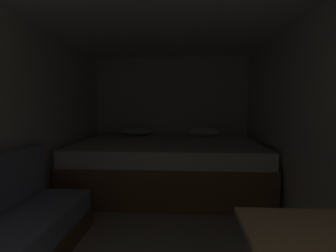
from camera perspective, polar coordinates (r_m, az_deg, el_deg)
name	(u,v)px	position (r m, az deg, el deg)	size (l,w,h in m)	color
ground_plane	(159,239)	(2.69, -1.99, -22.73)	(6.88, 6.88, 0.00)	#A39984
wall_back	(171,115)	(4.85, 0.70, 2.29)	(2.79, 0.05, 2.07)	beige
wall_left	(10,126)	(2.87, -30.45, -0.03)	(0.05, 4.88, 2.07)	beige
wall_right	(317,128)	(2.64, 29.00, -0.32)	(0.05, 4.88, 2.07)	beige
ceiling_slab	(158,4)	(2.53, -2.14, 24.42)	(2.79, 4.88, 0.05)	white
bed	(168,165)	(3.97, 0.03, -8.17)	(2.57, 1.82, 0.84)	brown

